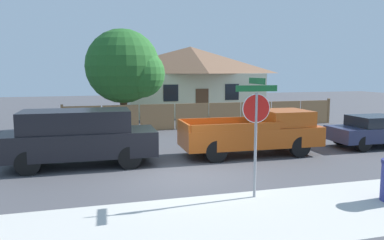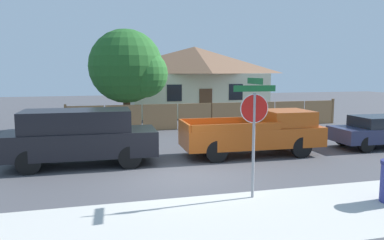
% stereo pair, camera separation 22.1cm
% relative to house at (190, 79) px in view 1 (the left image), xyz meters
% --- Properties ---
extents(ground_plane, '(80.00, 80.00, 0.00)m').
position_rel_house_xyz_m(ground_plane, '(-4.75, -16.22, -2.58)').
color(ground_plane, '#47474C').
extents(sidewalk_strip, '(36.00, 3.20, 0.01)m').
position_rel_house_xyz_m(sidewalk_strip, '(-4.75, -19.82, -2.58)').
color(sidewalk_strip, beige).
rests_on(sidewalk_strip, ground).
extents(wooden_fence, '(15.64, 0.12, 1.51)m').
position_rel_house_xyz_m(wooden_fence, '(-0.96, -7.25, -1.87)').
color(wooden_fence, '#997047').
rests_on(wooden_fence, ground).
extents(house, '(10.35, 6.31, 4.97)m').
position_rel_house_xyz_m(house, '(0.00, 0.00, 0.00)').
color(house, beige).
rests_on(house, ground).
extents(oak_tree, '(4.23, 4.03, 5.46)m').
position_rel_house_xyz_m(oak_tree, '(-5.36, -6.28, 0.76)').
color(oak_tree, brown).
rests_on(oak_tree, ground).
extents(red_suv, '(5.00, 1.97, 1.89)m').
position_rel_house_xyz_m(red_suv, '(-7.78, -14.18, -1.56)').
color(red_suv, black).
rests_on(red_suv, ground).
extents(orange_pickup, '(5.30, 2.00, 1.68)m').
position_rel_house_xyz_m(orange_pickup, '(-1.36, -14.18, -1.74)').
color(orange_pickup, '#B74C14').
rests_on(orange_pickup, ground).
extents(parked_sedan, '(4.07, 1.80, 1.32)m').
position_rel_house_xyz_m(parked_sedan, '(4.18, -14.18, -1.90)').
color(parked_sedan, '#282D4C').
rests_on(parked_sedan, ground).
extents(stop_sign, '(1.07, 0.96, 3.00)m').
position_rel_house_xyz_m(stop_sign, '(-3.51, -18.65, -0.53)').
color(stop_sign, gray).
rests_on(stop_sign, ground).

